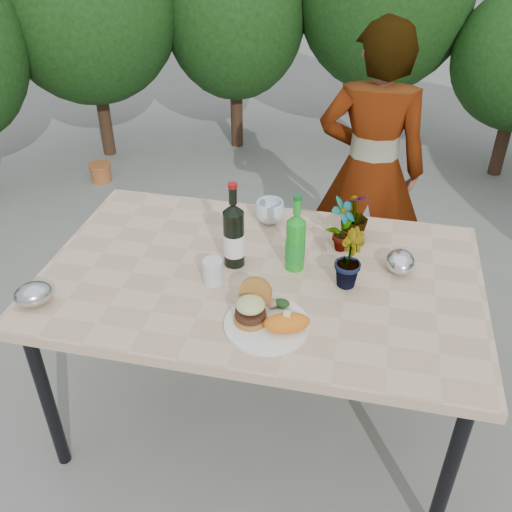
% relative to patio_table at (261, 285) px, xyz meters
% --- Properties ---
extents(ground, '(80.00, 80.00, 0.00)m').
position_rel_patio_table_xyz_m(ground, '(0.00, 0.00, -0.69)').
color(ground, slate).
rests_on(ground, ground).
extents(patio_table, '(1.60, 1.00, 0.75)m').
position_rel_patio_table_xyz_m(patio_table, '(0.00, 0.00, 0.00)').
color(patio_table, '#CCAA88').
rests_on(patio_table, ground).
extents(shrub_hedge, '(6.95, 5.00, 2.18)m').
position_rel_patio_table_xyz_m(shrub_hedge, '(0.15, 1.47, 0.42)').
color(shrub_hedge, '#382316').
rests_on(shrub_hedge, ground).
extents(dinner_plate, '(0.28, 0.28, 0.01)m').
position_rel_patio_table_xyz_m(dinner_plate, '(0.08, -0.29, 0.06)').
color(dinner_plate, white).
rests_on(dinner_plate, patio_table).
extents(burger_stack, '(0.11, 0.16, 0.11)m').
position_rel_patio_table_xyz_m(burger_stack, '(0.03, -0.27, 0.12)').
color(burger_stack, '#B7722D').
rests_on(burger_stack, dinner_plate).
extents(sweet_potato, '(0.17, 0.12, 0.06)m').
position_rel_patio_table_xyz_m(sweet_potato, '(0.15, -0.31, 0.10)').
color(sweet_potato, orange).
rests_on(sweet_potato, dinner_plate).
extents(grilled_veg, '(0.08, 0.05, 0.03)m').
position_rel_patio_table_xyz_m(grilled_veg, '(0.10, -0.19, 0.09)').
color(grilled_veg, olive).
rests_on(grilled_veg, dinner_plate).
extents(wine_bottle, '(0.08, 0.08, 0.34)m').
position_rel_patio_table_xyz_m(wine_bottle, '(-0.11, 0.04, 0.18)').
color(wine_bottle, black).
rests_on(wine_bottle, patio_table).
extents(sparkling_water, '(0.07, 0.07, 0.30)m').
position_rel_patio_table_xyz_m(sparkling_water, '(0.12, 0.06, 0.17)').
color(sparkling_water, '#1B9721').
rests_on(sparkling_water, patio_table).
extents(plastic_cup, '(0.07, 0.07, 0.09)m').
position_rel_patio_table_xyz_m(plastic_cup, '(-0.15, -0.09, 0.10)').
color(plastic_cup, silver).
rests_on(plastic_cup, patio_table).
extents(seedling_left, '(0.13, 0.14, 0.22)m').
position_rel_patio_table_xyz_m(seedling_left, '(0.27, 0.22, 0.17)').
color(seedling_left, '#2C5C1F').
rests_on(seedling_left, patio_table).
extents(seedling_mid, '(0.11, 0.13, 0.22)m').
position_rel_patio_table_xyz_m(seedling_mid, '(0.31, 0.01, 0.17)').
color(seedling_mid, '#256020').
rests_on(seedling_mid, patio_table).
extents(seedling_right, '(0.15, 0.15, 0.20)m').
position_rel_patio_table_xyz_m(seedling_right, '(0.31, 0.33, 0.16)').
color(seedling_right, '#295D20').
rests_on(seedling_right, patio_table).
extents(blue_bowl, '(0.16, 0.16, 0.10)m').
position_rel_patio_table_xyz_m(blue_bowl, '(-0.04, 0.37, 0.11)').
color(blue_bowl, silver).
rests_on(blue_bowl, patio_table).
extents(foil_packet_left, '(0.17, 0.17, 0.08)m').
position_rel_patio_table_xyz_m(foil_packet_left, '(-0.72, -0.34, 0.10)').
color(foil_packet_left, '#B0B3B7').
rests_on(foil_packet_left, patio_table).
extents(foil_packet_right, '(0.11, 0.14, 0.08)m').
position_rel_patio_table_xyz_m(foil_packet_right, '(0.50, 0.13, 0.10)').
color(foil_packet_right, silver).
rests_on(foil_packet_right, patio_table).
extents(person, '(0.54, 0.36, 1.48)m').
position_rel_patio_table_xyz_m(person, '(0.35, 0.98, 0.05)').
color(person, '#8B6245').
rests_on(person, ground).
extents(terracotta_pot, '(0.17, 0.17, 0.14)m').
position_rel_patio_table_xyz_m(terracotta_pot, '(-1.65, 1.92, -0.62)').
color(terracotta_pot, '#A7592B').
rests_on(terracotta_pot, ground).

